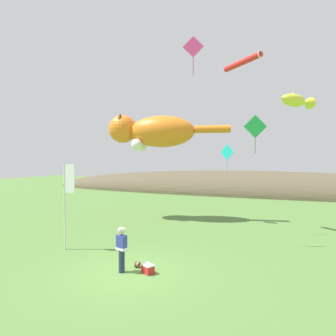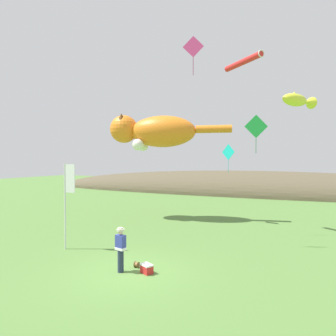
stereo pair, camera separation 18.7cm
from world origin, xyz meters
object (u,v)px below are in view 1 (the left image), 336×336
at_px(kite_fish_windsock, 297,101).
at_px(kite_diamond_green, 255,127).
at_px(kite_spool, 138,265).
at_px(picnic_cooler, 148,269).
at_px(kite_diamond_pink, 193,47).
at_px(festival_attendant, 122,248).
at_px(festival_banner_pole, 67,193).
at_px(kite_tube_streamer, 242,62).
at_px(kite_giant_cat, 153,132).
at_px(kite_diamond_teal, 227,152).

bearing_deg(kite_fish_windsock, kite_diamond_green, -149.84).
distance_m(kite_spool, picnic_cooler, 0.79).
relative_size(kite_fish_windsock, kite_diamond_pink, 1.40).
bearing_deg(kite_diamond_pink, kite_fish_windsock, 46.70).
bearing_deg(kite_spool, festival_attendant, -114.83).
height_order(festival_attendant, festival_banner_pole, festival_banner_pole).
distance_m(kite_spool, kite_diamond_green, 10.54).
distance_m(kite_tube_streamer, kite_diamond_pink, 4.42).
height_order(festival_attendant, picnic_cooler, festival_attendant).
xyz_separation_m(kite_giant_cat, kite_diamond_green, (7.68, -2.01, -0.17)).
distance_m(kite_fish_windsock, kite_diamond_pink, 7.37).
height_order(picnic_cooler, kite_diamond_teal, kite_diamond_teal).
bearing_deg(festival_attendant, kite_spool, 65.17).
relative_size(kite_fish_windsock, kite_tube_streamer, 1.03).
xyz_separation_m(kite_spool, kite_fish_windsock, (6.01, 8.85, 7.90)).
relative_size(kite_giant_cat, kite_fish_windsock, 3.29).
distance_m(festival_attendant, kite_tube_streamer, 13.08).
bearing_deg(kite_diamond_pink, festival_attendant, -108.72).
xyz_separation_m(picnic_cooler, kite_tube_streamer, (2.29, 8.14, 10.20)).
bearing_deg(picnic_cooler, kite_tube_streamer, 74.27).
relative_size(festival_attendant, kite_giant_cat, 0.20).
bearing_deg(kite_diamond_teal, kite_diamond_green, -51.11).
bearing_deg(festival_banner_pole, kite_giant_cat, 86.77).
bearing_deg(kite_diamond_pink, kite_diamond_green, 55.85).
bearing_deg(kite_tube_streamer, festival_attendant, -111.30).
height_order(picnic_cooler, kite_fish_windsock, kite_fish_windsock).
bearing_deg(festival_banner_pole, picnic_cooler, -13.47).
distance_m(kite_spool, kite_diamond_teal, 11.53).
bearing_deg(festival_banner_pole, kite_spool, -10.58).
xyz_separation_m(kite_diamond_pink, kite_diamond_teal, (0.35, 6.62, -5.14)).
bearing_deg(festival_banner_pole, kite_tube_streamer, 43.22).
relative_size(festival_banner_pole, kite_diamond_green, 1.88).
xyz_separation_m(kite_fish_windsock, kite_tube_streamer, (-3.04, -1.11, 2.36)).
distance_m(kite_tube_streamer, kite_diamond_green, 4.04).
height_order(kite_fish_windsock, kite_tube_streamer, kite_tube_streamer).
bearing_deg(kite_tube_streamer, kite_diamond_teal, 119.10).
bearing_deg(kite_fish_windsock, kite_giant_cat, 175.93).
bearing_deg(kite_giant_cat, kite_fish_windsock, -4.07).
bearing_deg(kite_tube_streamer, kite_giant_cat, 165.24).
height_order(kite_diamond_pink, kite_diamond_teal, kite_diamond_pink).
bearing_deg(kite_giant_cat, kite_diamond_green, -14.64).
bearing_deg(kite_diamond_green, kite_spool, -116.55).
xyz_separation_m(kite_spool, kite_diamond_teal, (1.53, 10.34, 4.88)).
distance_m(festival_attendant, picnic_cooler, 1.30).
distance_m(picnic_cooler, kite_diamond_green, 10.57).
distance_m(kite_giant_cat, kite_diamond_pink, 8.52).
relative_size(festival_attendant, kite_spool, 7.35).
distance_m(festival_banner_pole, kite_diamond_teal, 11.42).
bearing_deg(kite_giant_cat, kite_diamond_pink, -48.98).
height_order(kite_spool, festival_banner_pole, festival_banner_pole).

